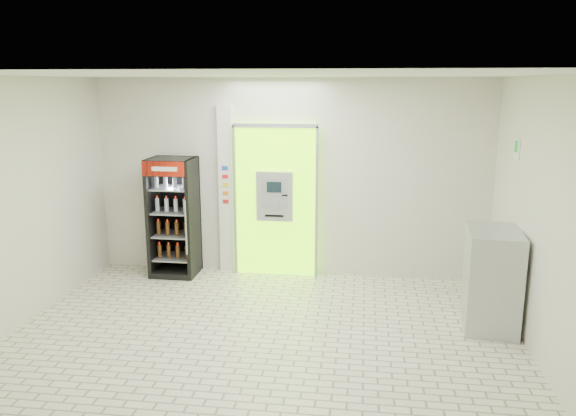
# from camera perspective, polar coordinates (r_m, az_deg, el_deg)

# --- Properties ---
(ground) EXTENTS (6.00, 6.00, 0.00)m
(ground) POSITION_cam_1_polar(r_m,az_deg,el_deg) (6.63, -2.81, -13.52)
(ground) COLOR beige
(ground) RESTS_ON ground
(room_shell) EXTENTS (6.00, 6.00, 6.00)m
(room_shell) POSITION_cam_1_polar(r_m,az_deg,el_deg) (6.05, -3.00, 2.34)
(room_shell) COLOR beige
(room_shell) RESTS_ON ground
(atm_assembly) EXTENTS (1.30, 0.24, 2.33)m
(atm_assembly) POSITION_cam_1_polar(r_m,az_deg,el_deg) (8.55, -1.25, 0.81)
(atm_assembly) COLOR #82FF01
(atm_assembly) RESTS_ON ground
(pillar) EXTENTS (0.22, 0.11, 2.60)m
(pillar) POSITION_cam_1_polar(r_m,az_deg,el_deg) (8.71, -6.29, 1.83)
(pillar) COLOR silver
(pillar) RESTS_ON ground
(beverage_cooler) EXTENTS (0.68, 0.65, 1.82)m
(beverage_cooler) POSITION_cam_1_polar(r_m,az_deg,el_deg) (8.78, -11.49, -1.12)
(beverage_cooler) COLOR black
(beverage_cooler) RESTS_ON ground
(steel_cabinet) EXTENTS (0.69, 0.96, 1.21)m
(steel_cabinet) POSITION_cam_1_polar(r_m,az_deg,el_deg) (7.26, 19.98, -6.76)
(steel_cabinet) COLOR #A7A9AE
(steel_cabinet) RESTS_ON ground
(exit_sign) EXTENTS (0.02, 0.22, 0.26)m
(exit_sign) POSITION_cam_1_polar(r_m,az_deg,el_deg) (7.52, 22.24, 5.60)
(exit_sign) COLOR white
(exit_sign) RESTS_ON room_shell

